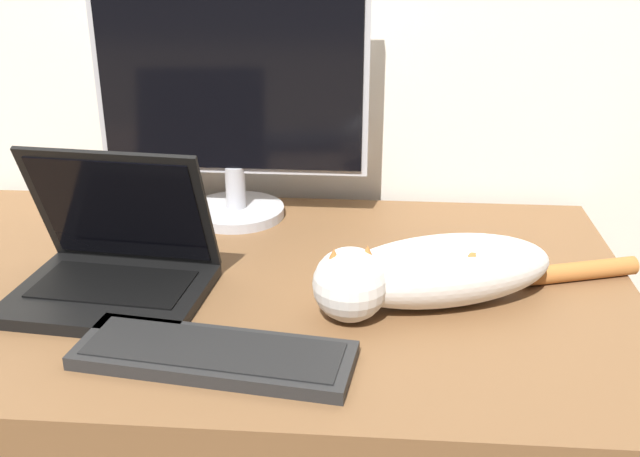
% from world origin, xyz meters
% --- Properties ---
extents(desk, '(1.31, 0.80, 0.74)m').
position_xyz_m(desk, '(0.00, 0.40, 0.58)').
color(desk, brown).
rests_on(desk, ground_plane).
extents(monitor, '(0.53, 0.20, 0.52)m').
position_xyz_m(monitor, '(-0.07, 0.69, 1.01)').
color(monitor, '#B2B2B7').
rests_on(monitor, desk).
extents(laptop, '(0.32, 0.27, 0.24)m').
position_xyz_m(laptop, '(-0.20, 0.33, 0.79)').
color(laptop, black).
rests_on(laptop, desk).
extents(external_keyboard, '(0.40, 0.18, 0.02)m').
position_xyz_m(external_keyboard, '(0.00, 0.15, 0.75)').
color(external_keyboard, black).
rests_on(external_keyboard, desk).
extents(cat, '(0.55, 0.27, 0.12)m').
position_xyz_m(cat, '(0.31, 0.34, 0.80)').
color(cat, silver).
rests_on(cat, desk).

